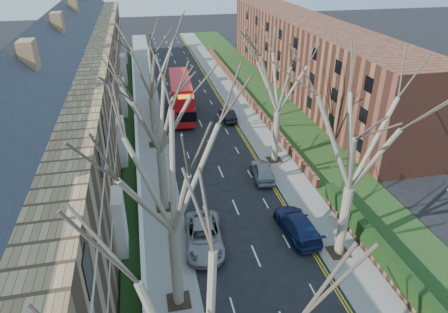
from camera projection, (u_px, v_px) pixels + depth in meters
pavement_left at (148, 109)px, 52.52m from camera, size 3.00×102.00×0.12m
pavement_right at (237, 103)px, 54.76m from camera, size 3.00×102.00×0.12m
terrace_left at (73, 93)px, 41.63m from camera, size 9.70×78.00×13.60m
flats_right at (307, 56)px, 58.07m from camera, size 13.97×54.00×10.00m
wall_hedge_right at (422, 304)px, 22.58m from camera, size 0.70×24.00×1.80m
front_wall_left at (136, 131)px, 45.03m from camera, size 0.30×78.00×1.00m
grass_verge_right at (268, 100)px, 55.56m from camera, size 6.00×102.00×0.06m
tree_left_mid at (169, 164)px, 19.61m from camera, size 10.50×10.50×14.71m
tree_left_far at (156, 102)px, 28.41m from camera, size 10.15×10.15×14.22m
tree_left_dist at (148, 57)px, 38.64m from camera, size 10.50×10.50×14.71m
tree_right_mid at (360, 128)px, 23.47m from camera, size 10.50×10.50×14.71m
tree_right_far at (280, 70)px, 35.73m from camera, size 10.15×10.15×14.22m
double_decker_bus at (181, 97)px, 50.14m from camera, size 3.29×11.18×4.62m
car_left_far at (204, 236)px, 28.35m from camera, size 3.14×5.94×1.59m
car_right_near at (297, 225)px, 29.56m from camera, size 2.39×5.43×1.55m
car_right_mid at (263, 171)px, 36.73m from camera, size 2.32×4.63×1.52m
car_right_far at (228, 115)px, 49.11m from camera, size 1.54×4.15×1.36m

